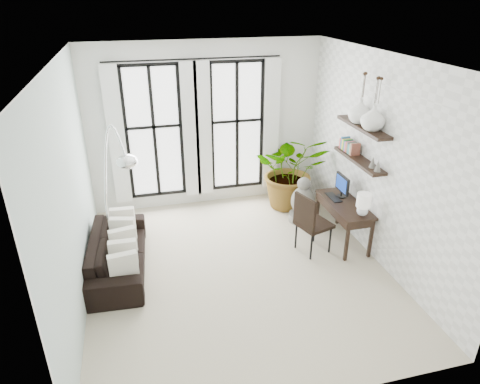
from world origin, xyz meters
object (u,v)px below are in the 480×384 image
object	(u,v)px
desk_chair	(310,220)
arc_lamp	(114,164)
sofa	(118,252)
desk	(346,207)
plant	(291,170)
buddha	(303,203)

from	to	relation	value
desk_chair	arc_lamp	size ratio (longest dim) A/B	0.46
sofa	desk	size ratio (longest dim) A/B	1.63
sofa	desk_chair	xyz separation A→B (m)	(3.06, -0.28, 0.30)
sofa	arc_lamp	bearing A→B (deg)	-24.48
desk	desk_chair	xyz separation A→B (m)	(-0.69, -0.12, -0.10)
desk_chair	arc_lamp	bearing A→B (deg)	153.67
plant	desk	world-z (taller)	plant
desk	desk_chair	bearing A→B (deg)	-169.82
desk_chair	plant	bearing A→B (deg)	63.09
plant	desk_chair	distance (m)	1.72
buddha	plant	bearing A→B (deg)	90.59
sofa	desk	world-z (taller)	desk
sofa	arc_lamp	size ratio (longest dim) A/B	0.89
sofa	arc_lamp	world-z (taller)	arc_lamp
desk	arc_lamp	distance (m)	3.79
plant	desk	xyz separation A→B (m)	(0.40, -1.56, -0.08)
plant	arc_lamp	bearing A→B (deg)	-159.63
desk	desk_chair	distance (m)	0.71
sofa	desk	bearing A→B (deg)	-88.96
plant	desk_chair	bearing A→B (deg)	-99.91
arc_lamp	buddha	bearing A→B (deg)	9.48
buddha	arc_lamp	bearing A→B (deg)	-170.52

